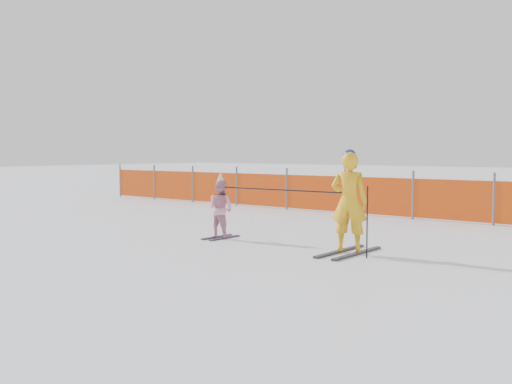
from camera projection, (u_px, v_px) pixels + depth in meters
ground at (238, 250)px, 10.03m from camera, size 120.00×120.00×0.00m
adult at (349, 202)px, 9.64m from camera, size 0.71×1.55×1.77m
child at (221, 208)px, 11.39m from camera, size 0.58×0.85×1.32m
ski_poles at (304, 199)px, 10.10m from camera, size 3.20×0.22×1.18m
safety_fence at (269, 190)px, 17.55m from camera, size 14.76×0.06×1.25m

